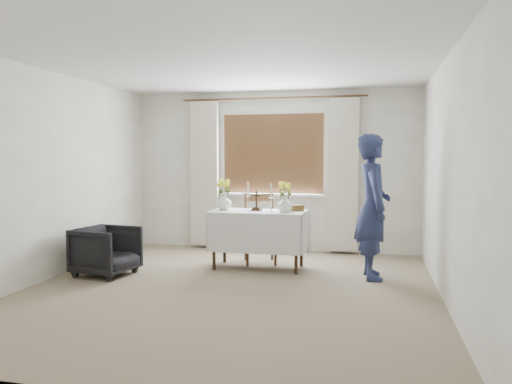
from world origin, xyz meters
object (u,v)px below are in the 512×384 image
armchair (106,251)px  flower_vase_right (285,204)px  flower_vase_left (224,202)px  wooden_cross (257,200)px  altar_table (258,240)px  wooden_chair (260,228)px  person (373,207)px

armchair → flower_vase_right: 2.32m
flower_vase_left → wooden_cross: bearing=-0.6°
altar_table → flower_vase_left: (-0.49, 0.04, 0.49)m
wooden_chair → person: person is taller
flower_vase_left → flower_vase_right: 0.85m
person → wooden_cross: 1.52m
wooden_chair → flower_vase_left: flower_vase_left is taller
flower_vase_left → person: bearing=-7.5°
wooden_chair → flower_vase_right: 0.68m
armchair → flower_vase_right: size_ratio=3.34×
wooden_chair → wooden_cross: 0.51m
armchair → flower_vase_left: flower_vase_left is taller
armchair → wooden_cross: bearing=-54.7°
wooden_chair → altar_table: bearing=-99.7°
armchair → flower_vase_left: size_ratio=3.08×
wooden_chair → wooden_cross: (0.02, -0.29, 0.42)m
altar_table → flower_vase_right: bearing=-9.1°
person → wooden_cross: person is taller
person → flower_vase_left: bearing=72.2°
altar_table → armchair: 1.94m
person → wooden_chair: bearing=59.9°
wooden_cross → flower_vase_right: 0.40m
wooden_cross → flower_vase_right: size_ratio=1.34×
armchair → person: size_ratio=0.38×
altar_table → armchair: altar_table is taller
person → flower_vase_left: size_ratio=8.02×
altar_table → armchair: (-1.75, -0.82, -0.08)m
altar_table → person: person is taller
altar_table → person: 1.56m
armchair → person: bearing=-70.5°
wooden_cross → flower_vase_left: (-0.45, 0.01, -0.03)m
flower_vase_left → flower_vase_right: (0.85, -0.09, -0.01)m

